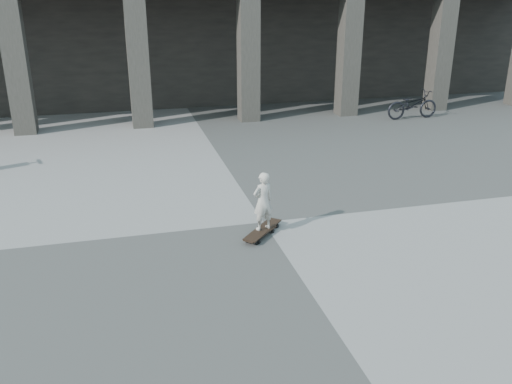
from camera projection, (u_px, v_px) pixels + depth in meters
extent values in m
plane|color=#454543|center=(264.00, 222.00, 10.47)|extent=(90.00, 90.00, 0.00)
cube|color=black|center=(174.00, 21.00, 22.09)|extent=(28.00, 6.00, 6.00)
cube|color=#322F2A|center=(17.00, 68.00, 16.21)|extent=(0.65, 0.65, 4.00)
cube|color=#322F2A|center=(138.00, 64.00, 17.05)|extent=(0.65, 0.65, 4.00)
cube|color=#322F2A|center=(248.00, 61.00, 17.88)|extent=(0.65, 0.65, 4.00)
cube|color=#322F2A|center=(349.00, 57.00, 18.71)|extent=(0.65, 0.65, 4.00)
cube|color=#322F2A|center=(440.00, 54.00, 19.55)|extent=(0.65, 0.65, 4.00)
cube|color=black|center=(263.00, 229.00, 9.92)|extent=(0.92, 0.98, 0.02)
cube|color=#B2B2B7|center=(272.00, 224.00, 10.25)|extent=(0.21, 0.19, 0.03)
cube|color=#B2B2B7|center=(253.00, 240.00, 9.62)|extent=(0.21, 0.19, 0.03)
cylinder|color=black|center=(267.00, 224.00, 10.30)|extent=(0.08, 0.08, 0.08)
cylinder|color=black|center=(277.00, 226.00, 10.21)|extent=(0.08, 0.08, 0.08)
cylinder|color=black|center=(248.00, 239.00, 9.67)|extent=(0.08, 0.08, 0.08)
cylinder|color=black|center=(259.00, 242.00, 9.57)|extent=(0.08, 0.08, 0.08)
cube|color=black|center=(260.00, 233.00, 9.79)|extent=(0.75, 0.74, 0.02)
cube|color=#B2B2B7|center=(268.00, 229.00, 10.04)|extent=(0.17, 0.17, 0.03)
cube|color=#B2B2B7|center=(252.00, 241.00, 9.57)|extent=(0.17, 0.17, 0.03)
cylinder|color=black|center=(264.00, 229.00, 10.09)|extent=(0.07, 0.07, 0.07)
cylinder|color=black|center=(273.00, 231.00, 10.00)|extent=(0.07, 0.07, 0.07)
cylinder|color=black|center=(247.00, 241.00, 9.62)|extent=(0.07, 0.07, 0.07)
cylinder|color=black|center=(256.00, 243.00, 9.53)|extent=(0.07, 0.07, 0.07)
imported|color=#BAB3A8|center=(263.00, 201.00, 9.72)|extent=(0.46, 0.37, 1.09)
imported|color=black|center=(412.00, 105.00, 18.61)|extent=(1.87, 0.69, 0.98)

